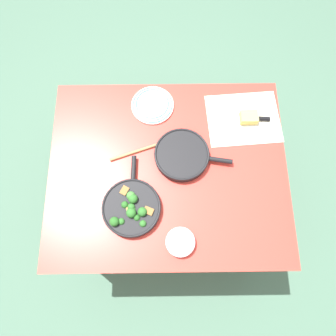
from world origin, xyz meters
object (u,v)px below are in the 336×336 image
wooden_spoon (153,146)px  dinner_plate_stack (152,105)px  skillet_eggs (182,155)px  grater_knife (254,119)px  prep_bowl_steel (180,242)px  skillet_broccoli (132,208)px  cheese_block (249,117)px

wooden_spoon → dinner_plate_stack: size_ratio=1.58×
skillet_eggs → grater_knife: skillet_eggs is taller
dinner_plate_stack → prep_bowl_steel: bearing=-79.7°
grater_knife → dinner_plate_stack: 0.55m
skillet_broccoli → grater_knife: (0.64, 0.48, -0.02)m
skillet_broccoli → dinner_plate_stack: bearing=-8.4°
dinner_plate_stack → wooden_spoon: bearing=-89.4°
dinner_plate_stack → skillet_eggs: bearing=-62.8°
skillet_broccoli → prep_bowl_steel: 0.28m
cheese_block → prep_bowl_steel: 0.74m
grater_knife → cheese_block: (-0.03, -0.00, 0.01)m
grater_knife → prep_bowl_steel: prep_bowl_steel is taller
skillet_eggs → prep_bowl_steel: 0.43m
skillet_broccoli → dinner_plate_stack: 0.57m
skillet_broccoli → cheese_block: bearing=-50.6°
skillet_eggs → grater_knife: size_ratio=1.65×
wooden_spoon → dinner_plate_stack: 0.24m
cheese_block → prep_bowl_steel: size_ratio=0.67×
grater_knife → prep_bowl_steel: (-0.41, -0.64, 0.01)m
skillet_eggs → dinner_plate_stack: 0.33m
dinner_plate_stack → prep_bowl_steel: size_ratio=1.68×
grater_knife → skillet_broccoli: bearing=40.3°
wooden_spoon → prep_bowl_steel: bearing=-94.0°
skillet_eggs → grater_knife: (0.39, 0.21, -0.02)m
cheese_block → wooden_spoon: bearing=-163.6°
skillet_broccoli → grater_knife: size_ratio=1.71×
skillet_broccoli → grater_knife: 0.80m
skillet_broccoli → cheese_block: skillet_broccoli is taller
cheese_block → dinner_plate_stack: cheese_block is taller
grater_knife → cheese_block: 0.03m
skillet_eggs → grater_knife: bearing=37.6°
dinner_plate_stack → cheese_block: bearing=-9.7°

